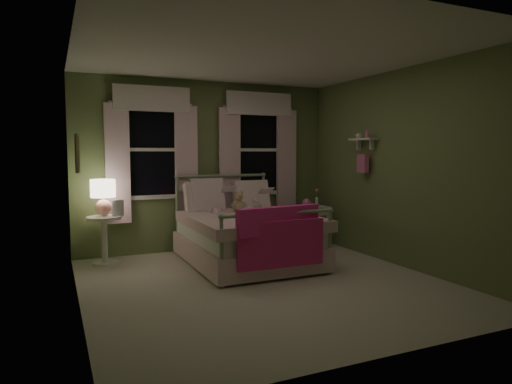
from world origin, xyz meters
name	(u,v)px	position (x,y,z in m)	size (l,w,h in m)	color
room_shell	(265,171)	(0.00, 0.00, 1.30)	(4.20, 4.20, 4.20)	beige
bed	(246,235)	(0.19, 1.01, 0.38)	(1.58, 2.04, 1.18)	white
pink_throw	(280,230)	(0.19, -0.01, 0.61)	(1.10, 0.24, 0.71)	#F73095
child_left	(216,192)	(-0.09, 1.44, 0.94)	(0.27, 0.18, 0.74)	#F7D1DD
child_right	(252,193)	(0.47, 1.44, 0.91)	(0.33, 0.26, 0.68)	#F7D1DD
book_left	(222,192)	(-0.09, 1.19, 0.96)	(0.20, 0.27, 0.03)	beige
book_right	(259,194)	(0.47, 1.19, 0.92)	(0.20, 0.27, 0.02)	beige
teddy_bear	(238,203)	(0.19, 1.28, 0.79)	(0.23, 0.19, 0.31)	tan
nightstand_left	(104,233)	(-1.59, 1.72, 0.42)	(0.46, 0.46, 0.65)	white
table_lamp	(103,194)	(-1.59, 1.72, 0.95)	(0.33, 0.33, 0.49)	#FAA794
book_nightstand	(112,216)	(-1.49, 1.64, 0.66)	(0.16, 0.22, 0.02)	beige
nightstand_right	(312,213)	(1.56, 1.54, 0.55)	(0.50, 0.40, 0.64)	white
pink_toy	(307,203)	(1.46, 1.54, 0.71)	(0.14, 0.20, 0.14)	pink
bud_vase	(317,197)	(1.68, 1.59, 0.79)	(0.06, 0.06, 0.28)	white
window_left	(152,145)	(-0.85, 2.03, 1.62)	(1.34, 0.13, 1.96)	black
window_right	(259,145)	(0.85, 2.03, 1.62)	(1.34, 0.13, 1.96)	black
wall_shelf	(363,151)	(1.90, 0.70, 1.52)	(0.15, 0.50, 0.60)	white
framed_picture	(77,153)	(-1.95, 0.60, 1.50)	(0.03, 0.32, 0.42)	beige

